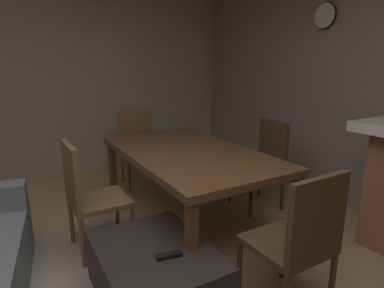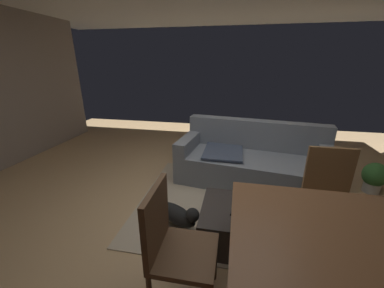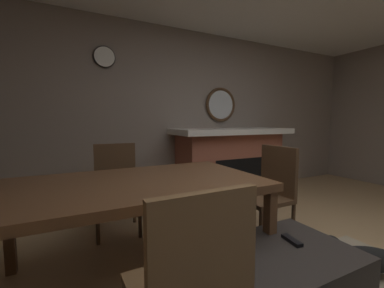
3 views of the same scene
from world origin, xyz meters
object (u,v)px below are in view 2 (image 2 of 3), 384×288
(dining_chair_west, at_px, (172,241))
(potted_plant, at_px, (374,177))
(dining_chair_north, at_px, (330,191))
(ottoman_coffee_table, at_px, (246,226))
(tv_remote, at_px, (234,210))
(couch, at_px, (251,161))
(small_dog, at_px, (178,214))

(dining_chair_west, bearing_deg, potted_plant, 40.83)
(dining_chair_west, distance_m, dining_chair_north, 1.61)
(ottoman_coffee_table, bearing_deg, tv_remote, -161.27)
(ottoman_coffee_table, xyz_separation_m, dining_chair_north, (0.77, 0.24, 0.34))
(dining_chair_west, bearing_deg, dining_chair_north, 35.08)
(dining_chair_north, bearing_deg, couch, 121.96)
(tv_remote, height_order, potted_plant, potted_plant)
(dining_chair_north, distance_m, small_dog, 1.53)
(dining_chair_west, height_order, potted_plant, dining_chair_west)
(tv_remote, relative_size, potted_plant, 0.37)
(dining_chair_north, relative_size, small_dog, 1.67)
(couch, height_order, small_dog, couch)
(ottoman_coffee_table, xyz_separation_m, potted_plant, (1.73, 1.28, 0.05))
(couch, xyz_separation_m, ottoman_coffee_table, (-0.10, -1.31, -0.12))
(potted_plant, height_order, small_dog, potted_plant)
(ottoman_coffee_table, distance_m, small_dog, 0.72)
(small_dog, bearing_deg, dining_chair_west, -77.72)
(potted_plant, relative_size, small_dog, 0.77)
(ottoman_coffee_table, relative_size, dining_chair_west, 0.95)
(potted_plant, bearing_deg, ottoman_coffee_table, -143.55)
(dining_chair_north, distance_m, potted_plant, 1.44)
(potted_plant, distance_m, small_dog, 2.72)
(potted_plant, bearing_deg, dining_chair_north, -132.62)
(tv_remote, xyz_separation_m, dining_chair_west, (-0.42, -0.65, 0.15))
(small_dog, bearing_deg, tv_remote, -10.85)
(couch, distance_m, potted_plant, 1.63)
(ottoman_coffee_table, distance_m, potted_plant, 2.15)
(ottoman_coffee_table, relative_size, small_dog, 1.58)
(dining_chair_north, xyz_separation_m, small_dog, (-1.48, -0.17, -0.36))
(dining_chair_north, bearing_deg, tv_remote, -162.75)
(dining_chair_west, xyz_separation_m, dining_chair_north, (1.32, 0.92, 0.00))
(dining_chair_west, height_order, small_dog, dining_chair_west)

